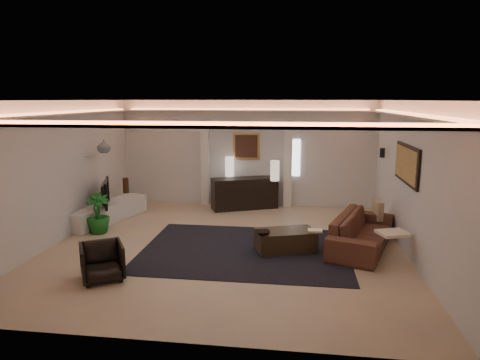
# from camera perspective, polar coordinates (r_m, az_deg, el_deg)

# --- Properties ---
(floor) EXTENTS (7.00, 7.00, 0.00)m
(floor) POSITION_cam_1_polar(r_m,az_deg,el_deg) (8.66, -1.85, -8.87)
(floor) COLOR tan
(floor) RESTS_ON ground
(ceiling) EXTENTS (7.00, 7.00, 0.00)m
(ceiling) POSITION_cam_1_polar(r_m,az_deg,el_deg) (8.15, -1.98, 10.70)
(ceiling) COLOR white
(ceiling) RESTS_ON ground
(wall_back) EXTENTS (7.00, 0.00, 7.00)m
(wall_back) POSITION_cam_1_polar(r_m,az_deg,el_deg) (11.71, 0.89, 3.64)
(wall_back) COLOR silver
(wall_back) RESTS_ON ground
(wall_front) EXTENTS (7.00, 0.00, 7.00)m
(wall_front) POSITION_cam_1_polar(r_m,az_deg,el_deg) (4.96, -8.57, -6.53)
(wall_front) COLOR silver
(wall_front) RESTS_ON ground
(wall_left) EXTENTS (0.00, 7.00, 7.00)m
(wall_left) POSITION_cam_1_polar(r_m,az_deg,el_deg) (9.50, -23.23, 1.06)
(wall_left) COLOR silver
(wall_left) RESTS_ON ground
(wall_right) EXTENTS (0.00, 7.00, 7.00)m
(wall_right) POSITION_cam_1_polar(r_m,az_deg,el_deg) (8.46, 22.19, 0.02)
(wall_right) COLOR silver
(wall_right) RESTS_ON ground
(cove_soffit) EXTENTS (7.00, 7.00, 0.04)m
(cove_soffit) POSITION_cam_1_polar(r_m,az_deg,el_deg) (8.16, -1.97, 8.73)
(cove_soffit) COLOR silver
(cove_soffit) RESTS_ON ceiling
(daylight_slit) EXTENTS (0.25, 0.03, 1.00)m
(daylight_slit) POSITION_cam_1_polar(r_m,az_deg,el_deg) (11.63, 7.50, 2.99)
(daylight_slit) COLOR white
(daylight_slit) RESTS_ON wall_back
(area_rug) EXTENTS (4.00, 3.00, 0.01)m
(area_rug) POSITION_cam_1_polar(r_m,az_deg,el_deg) (8.42, 0.65, -9.41)
(area_rug) COLOR black
(area_rug) RESTS_ON ground
(pilaster_left) EXTENTS (0.22, 0.20, 2.20)m
(pilaster_left) POSITION_cam_1_polar(r_m,az_deg,el_deg) (11.85, -4.71, 1.98)
(pilaster_left) COLOR silver
(pilaster_left) RESTS_ON ground
(pilaster_right) EXTENTS (0.22, 0.20, 2.20)m
(pilaster_right) POSITION_cam_1_polar(r_m,az_deg,el_deg) (11.59, 6.48, 1.74)
(pilaster_right) COLOR silver
(pilaster_right) RESTS_ON ground
(alcove_header) EXTENTS (2.52, 0.20, 0.12)m
(alcove_header) POSITION_cam_1_polar(r_m,az_deg,el_deg) (11.54, 0.84, 7.52)
(alcove_header) COLOR silver
(alcove_header) RESTS_ON wall_back
(painting_frame) EXTENTS (0.74, 0.04, 0.74)m
(painting_frame) POSITION_cam_1_polar(r_m,az_deg,el_deg) (11.66, 0.87, 4.59)
(painting_frame) COLOR tan
(painting_frame) RESTS_ON wall_back
(painting_canvas) EXTENTS (0.62, 0.02, 0.62)m
(painting_canvas) POSITION_cam_1_polar(r_m,az_deg,el_deg) (11.63, 0.86, 4.58)
(painting_canvas) COLOR #4C2D1E
(painting_canvas) RESTS_ON wall_back
(art_panel_frame) EXTENTS (0.04, 1.64, 0.74)m
(art_panel_frame) POSITION_cam_1_polar(r_m,az_deg,el_deg) (8.69, 21.63, 2.01)
(art_panel_frame) COLOR black
(art_panel_frame) RESTS_ON wall_right
(art_panel_gold) EXTENTS (0.02, 1.50, 0.62)m
(art_panel_gold) POSITION_cam_1_polar(r_m,az_deg,el_deg) (8.69, 21.47, 2.02)
(art_panel_gold) COLOR tan
(art_panel_gold) RESTS_ON wall_right
(wall_sconce) EXTENTS (0.12, 0.12, 0.22)m
(wall_sconce) POSITION_cam_1_polar(r_m,az_deg,el_deg) (10.52, 18.68, 3.50)
(wall_sconce) COLOR black
(wall_sconce) RESTS_ON wall_right
(wall_niche) EXTENTS (0.10, 0.55, 0.04)m
(wall_niche) POSITION_cam_1_polar(r_m,az_deg,el_deg) (10.66, -19.23, 3.40)
(wall_niche) COLOR silver
(wall_niche) RESTS_ON wall_left
(console) EXTENTS (1.83, 1.18, 0.88)m
(console) POSITION_cam_1_polar(r_m,az_deg,el_deg) (11.43, 0.61, -1.89)
(console) COLOR black
(console) RESTS_ON ground
(lamp_left) EXTENTS (0.31, 0.31, 0.53)m
(lamp_left) POSITION_cam_1_polar(r_m,az_deg,el_deg) (11.58, -1.41, 1.75)
(lamp_left) COLOR white
(lamp_left) RESTS_ON console
(lamp_right) EXTENTS (0.25, 0.25, 0.52)m
(lamp_right) POSITION_cam_1_polar(r_m,az_deg,el_deg) (10.97, 4.73, 1.21)
(lamp_right) COLOR beige
(lamp_right) RESTS_ON console
(media_ledge) EXTENTS (1.24, 2.39, 0.44)m
(media_ledge) POSITION_cam_1_polar(r_m,az_deg,el_deg) (10.78, -17.43, -4.15)
(media_ledge) COLOR silver
(media_ledge) RESTS_ON ground
(tv) EXTENTS (1.06, 0.54, 0.62)m
(tv) POSITION_cam_1_polar(r_m,az_deg,el_deg) (10.44, -18.16, -1.63)
(tv) COLOR black
(tv) RESTS_ON media_ledge
(figurine) EXTENTS (0.18, 0.18, 0.41)m
(figurine) POSITION_cam_1_polar(r_m,az_deg,el_deg) (11.72, -15.18, -0.75)
(figurine) COLOR #412516
(figurine) RESTS_ON media_ledge
(ginger_jar) EXTENTS (0.33, 0.33, 0.33)m
(ginger_jar) POSITION_cam_1_polar(r_m,az_deg,el_deg) (10.49, -17.93, 4.38)
(ginger_jar) COLOR slate
(ginger_jar) RESTS_ON wall_niche
(plant) EXTENTS (0.69, 0.69, 0.88)m
(plant) POSITION_cam_1_polar(r_m,az_deg,el_deg) (9.84, -18.65, -4.32)
(plant) COLOR #175F1D
(plant) RESTS_ON ground
(sofa) EXTENTS (2.49, 1.62, 0.68)m
(sofa) POSITION_cam_1_polar(r_m,az_deg,el_deg) (8.77, 16.16, -6.72)
(sofa) COLOR #35251B
(sofa) RESTS_ON ground
(throw_blanket) EXTENTS (0.62, 0.56, 0.06)m
(throw_blanket) POSITION_cam_1_polar(r_m,az_deg,el_deg) (8.14, 19.95, -6.76)
(throw_blanket) COLOR #F1E4BF
(throw_blanket) RESTS_ON sofa
(throw_pillow) EXTENTS (0.19, 0.43, 0.41)m
(throw_pillow) POSITION_cam_1_polar(r_m,az_deg,el_deg) (9.68, 18.09, -3.87)
(throw_pillow) COLOR tan
(throw_pillow) RESTS_ON sofa
(coffee_table) EXTENTS (1.27, 0.94, 0.42)m
(coffee_table) POSITION_cam_1_polar(r_m,az_deg,el_deg) (8.37, 6.16, -8.16)
(coffee_table) COLOR black
(coffee_table) RESTS_ON ground
(bowl) EXTENTS (0.36, 0.36, 0.07)m
(bowl) POSITION_cam_1_polar(r_m,az_deg,el_deg) (8.02, 3.08, -7.15)
(bowl) COLOR black
(bowl) RESTS_ON coffee_table
(magazine) EXTENTS (0.28, 0.21, 0.03)m
(magazine) POSITION_cam_1_polar(r_m,az_deg,el_deg) (8.32, 10.10, -6.77)
(magazine) COLOR #FFF2C9
(magazine) RESTS_ON coffee_table
(armchair) EXTENTS (0.91, 0.92, 0.61)m
(armchair) POSITION_cam_1_polar(r_m,az_deg,el_deg) (7.38, -18.12, -10.45)
(armchair) COLOR black
(armchair) RESTS_ON ground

